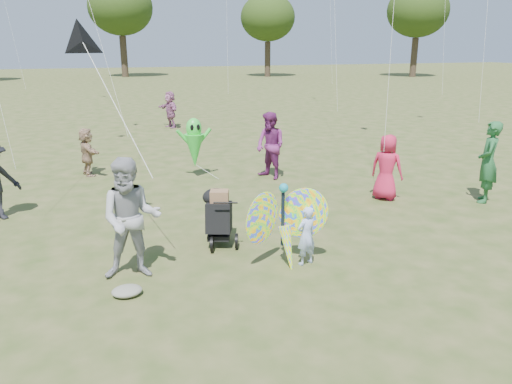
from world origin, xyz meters
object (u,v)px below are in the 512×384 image
Objects in this scene: crowd_a at (387,167)px; adult_man at (131,219)px; jogging_stroller at (218,213)px; butterfly_kite at (285,226)px; crowd_f at (488,162)px; alien_kite at (194,145)px; crowd_d at (87,152)px; crowd_j at (170,109)px; crowd_e at (270,146)px; child_girl at (306,236)px.

adult_man is at bearing 73.01° from crowd_a.
butterfly_kite is (0.81, -1.38, 0.12)m from jogging_stroller.
alien_kite is at bearing -83.80° from crowd_f.
crowd_a is (6.39, 2.40, -0.20)m from adult_man.
butterfly_kite is (3.10, -7.71, 0.03)m from crowd_d.
crowd_j is at bearing -116.55° from crowd_f.
crowd_e reaches higher than crowd_j.
crowd_a is 5.40m from alien_kite.
crowd_j is at bearing -23.79° from crowd_a.
crowd_f is (5.67, 1.91, 0.46)m from child_girl.
child_girl is at bearing 92.06° from crowd_a.
crowd_f is at bearing 19.83° from adult_man.
butterfly_kite reaches higher than child_girl.
butterfly_kite is at bearing -41.01° from crowd_e.
child_girl is at bearing -85.08° from alien_kite.
child_girl is at bearing -168.48° from crowd_d.
crowd_a reaches higher than butterfly_kite.
crowd_j is (3.81, 8.01, 0.13)m from crowd_d.
butterfly_kite is (-0.38, 0.07, 0.20)m from child_girl.
crowd_j is at bearing 84.56° from alien_kite.
adult_man is 1.25× the size of crowd_a.
child_girl is at bearing -37.31° from crowd_e.
crowd_a is 8.51m from crowd_d.
alien_kite reaches higher than crowd_j.
crowd_d is 10.88m from crowd_f.
crowd_a is 2.40m from crowd_f.
crowd_j is 14.42m from jogging_stroller.
crowd_d is at bearing 129.73° from jogging_stroller.
crowd_a is at bearing -4.00° from crowd_j.
child_girl is 0.65× the size of crowd_a.
crowd_e is 1.69× the size of jogging_stroller.
crowd_j is 9.37m from alien_kite.
alien_kite is (-2.04, 0.76, 0.02)m from crowd_e.
crowd_d is 6.73m from jogging_stroller.
jogging_stroller is (-1.52, -14.34, -0.22)m from crowd_j.
crowd_d is (-6.97, 4.89, -0.11)m from crowd_a.
adult_man is 6.81m from crowd_e.
adult_man is 1.80× the size of jogging_stroller.
crowd_d is 1.25× the size of jogging_stroller.
child_girl is 5.91m from crowd_e.
crowd_d is 0.71× the size of crowd_f.
crowd_a is at bearing 12.76° from crowd_e.
adult_man is 7.32m from crowd_d.
crowd_e is (4.96, -2.07, 0.25)m from crowd_d.
crowd_a is 1.16× the size of crowd_d.
adult_man is at bearing 170.54° from butterfly_kite.
crowd_f is at bearing 3.28° from crowd_j.
crowd_e is at bearing 60.45° from adult_man.
alien_kite is (-0.56, 6.47, 0.44)m from child_girl.
jogging_stroller is at bearing 39.78° from adult_man.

